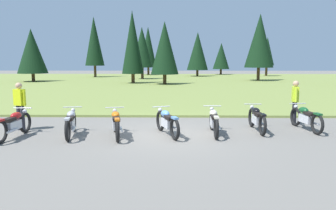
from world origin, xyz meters
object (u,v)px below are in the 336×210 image
motorcycle_cream (214,121)px  motorcycle_british_green (306,118)px  motorcycle_orange (116,123)px  rider_in_hivis_vest (20,103)px  motorcycle_black (257,118)px  motorcycle_sky_blue (167,122)px  motorcycle_silver (71,123)px  rider_checking_bike (295,100)px  motorcycle_red (14,124)px

motorcycle_cream → motorcycle_british_green: same height
motorcycle_orange → rider_in_hivis_vest: 3.65m
motorcycle_black → motorcycle_british_green: size_ratio=1.00×
motorcycle_black → rider_in_hivis_vest: bearing=-179.8°
motorcycle_sky_blue → rider_in_hivis_vest: 5.19m
motorcycle_silver → rider_checking_bike: bearing=14.5°
motorcycle_red → motorcycle_sky_blue: 4.84m
motorcycle_cream → rider_in_hivis_vest: size_ratio=1.26×
motorcycle_red → motorcycle_black: 7.98m
motorcycle_red → motorcycle_sky_blue: (4.81, 0.46, 0.00)m
motorcycle_red → motorcycle_british_green: size_ratio=1.00×
motorcycle_orange → rider_checking_bike: bearing=18.2°
motorcycle_orange → motorcycle_cream: same height
motorcycle_orange → motorcycle_sky_blue: (1.62, 0.25, 0.00)m
motorcycle_sky_blue → motorcycle_cream: 1.56m
motorcycle_cream → rider_checking_bike: size_ratio=1.26×
motorcycle_red → motorcycle_sky_blue: same height
motorcycle_red → rider_checking_bike: bearing=13.5°
motorcycle_cream → motorcycle_black: (1.54, 0.49, 0.00)m
motorcycle_red → motorcycle_british_green: (9.66, 1.30, 0.00)m
rider_checking_bike → motorcycle_orange: bearing=-161.8°
motorcycle_cream → motorcycle_british_green: (3.30, 0.67, 0.00)m
rider_checking_bike → rider_in_hivis_vest: same height
rider_in_hivis_vest → motorcycle_orange: bearing=-14.2°
motorcycle_silver → rider_checking_bike: size_ratio=1.25×
motorcycle_black → motorcycle_silver: bearing=-172.2°
motorcycle_black → motorcycle_british_green: same height
motorcycle_sky_blue → rider_checking_bike: 5.21m
motorcycle_silver → motorcycle_british_green: (7.94, 1.02, 0.00)m
motorcycle_orange → motorcycle_black: (4.71, 0.91, 0.00)m
motorcycle_silver → motorcycle_cream: same height
motorcycle_sky_blue → motorcycle_cream: bearing=6.2°
motorcycle_orange → rider_in_hivis_vest: bearing=165.8°
motorcycle_cream → rider_in_hivis_vest: 6.71m
rider_in_hivis_vest → motorcycle_british_green: bearing=1.2°
motorcycle_red → motorcycle_black: same height
rider_in_hivis_vest → rider_checking_bike: bearing=7.0°
rider_checking_bike → motorcycle_cream: bearing=-152.7°
motorcycle_red → rider_in_hivis_vest: bearing=106.0°
motorcycle_black → motorcycle_british_green: bearing=5.8°
motorcycle_orange → motorcycle_red: bearing=-176.3°
motorcycle_sky_blue → motorcycle_british_green: bearing=9.9°
motorcycle_red → motorcycle_orange: size_ratio=1.02×
rider_checking_bike → motorcycle_british_green: bearing=-89.5°
motorcycle_orange → rider_checking_bike: rider_checking_bike is taller
motorcycle_red → motorcycle_cream: bearing=5.6°
motorcycle_sky_blue → motorcycle_cream: size_ratio=0.95×
motorcycle_cream → rider_checking_bike: rider_checking_bike is taller
motorcycle_sky_blue → motorcycle_british_green: 4.92m
motorcycle_cream → rider_checking_bike: (3.29, 1.70, 0.51)m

